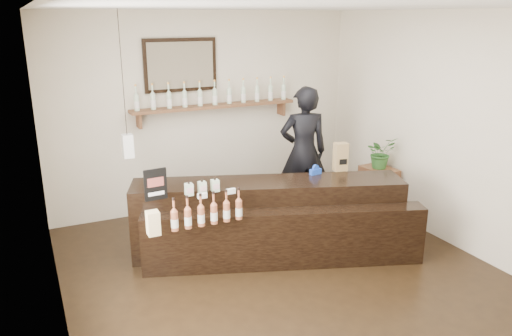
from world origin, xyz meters
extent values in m
plane|color=black|center=(0.00, 0.00, 0.00)|extent=(5.00, 5.00, 0.00)
plane|color=beige|center=(0.00, 2.50, 1.40)|extent=(4.50, 0.00, 4.50)
plane|color=beige|center=(0.00, -2.50, 1.40)|extent=(4.50, 0.00, 4.50)
plane|color=beige|center=(-2.25, 0.00, 1.40)|extent=(0.00, 5.00, 5.00)
plane|color=beige|center=(2.25, 0.00, 1.40)|extent=(0.00, 5.00, 5.00)
plane|color=white|center=(0.00, 0.00, 2.80)|extent=(5.00, 5.00, 0.00)
cube|color=brown|center=(0.10, 2.37, 1.50)|extent=(2.40, 0.25, 0.04)
cube|color=brown|center=(-0.98, 2.40, 1.38)|extent=(0.04, 0.20, 0.20)
cube|color=brown|center=(1.18, 2.40, 1.38)|extent=(0.04, 0.20, 0.20)
cube|color=black|center=(-0.35, 2.47, 2.08)|extent=(1.02, 0.04, 0.72)
cube|color=#43362B|center=(-0.35, 2.44, 2.08)|extent=(0.92, 0.01, 0.62)
cube|color=white|center=(-1.30, 1.60, 1.25)|extent=(0.12, 0.12, 0.28)
cylinder|color=black|center=(-1.30, 1.60, 2.09)|extent=(0.01, 0.01, 1.41)
cylinder|color=beige|center=(-1.00, 2.37, 1.62)|extent=(0.07, 0.07, 0.20)
cone|color=beige|center=(-1.00, 2.37, 1.75)|extent=(0.07, 0.07, 0.05)
cylinder|color=beige|center=(-1.00, 2.37, 1.81)|extent=(0.02, 0.02, 0.07)
cylinder|color=#EEA646|center=(-1.00, 2.37, 1.86)|extent=(0.03, 0.03, 0.02)
cylinder|color=white|center=(-1.00, 2.37, 1.60)|extent=(0.07, 0.07, 0.09)
cylinder|color=beige|center=(-0.78, 2.37, 1.62)|extent=(0.07, 0.07, 0.20)
cone|color=beige|center=(-0.78, 2.37, 1.75)|extent=(0.07, 0.07, 0.05)
cylinder|color=beige|center=(-0.78, 2.37, 1.81)|extent=(0.02, 0.02, 0.07)
cylinder|color=#EEA646|center=(-0.78, 2.37, 1.86)|extent=(0.03, 0.03, 0.02)
cylinder|color=white|center=(-0.78, 2.37, 1.60)|extent=(0.07, 0.07, 0.09)
cylinder|color=beige|center=(-0.56, 2.37, 1.62)|extent=(0.07, 0.07, 0.20)
cone|color=beige|center=(-0.56, 2.37, 1.75)|extent=(0.07, 0.07, 0.05)
cylinder|color=beige|center=(-0.56, 2.37, 1.81)|extent=(0.02, 0.02, 0.07)
cylinder|color=#EEA646|center=(-0.56, 2.37, 1.86)|extent=(0.03, 0.03, 0.02)
cylinder|color=white|center=(-0.56, 2.37, 1.60)|extent=(0.07, 0.07, 0.09)
cylinder|color=beige|center=(-0.34, 2.37, 1.62)|extent=(0.07, 0.07, 0.20)
cone|color=beige|center=(-0.34, 2.37, 1.75)|extent=(0.07, 0.07, 0.05)
cylinder|color=beige|center=(-0.34, 2.37, 1.81)|extent=(0.02, 0.02, 0.07)
cylinder|color=#EEA646|center=(-0.34, 2.37, 1.86)|extent=(0.03, 0.03, 0.02)
cylinder|color=white|center=(-0.34, 2.37, 1.60)|extent=(0.07, 0.07, 0.09)
cylinder|color=beige|center=(-0.12, 2.37, 1.62)|extent=(0.07, 0.07, 0.20)
cone|color=beige|center=(-0.12, 2.37, 1.75)|extent=(0.07, 0.07, 0.05)
cylinder|color=beige|center=(-0.12, 2.37, 1.81)|extent=(0.02, 0.02, 0.07)
cylinder|color=#EEA646|center=(-0.12, 2.37, 1.86)|extent=(0.03, 0.03, 0.02)
cylinder|color=white|center=(-0.12, 2.37, 1.60)|extent=(0.07, 0.07, 0.09)
cylinder|color=beige|center=(0.10, 2.37, 1.62)|extent=(0.07, 0.07, 0.20)
cone|color=beige|center=(0.10, 2.37, 1.75)|extent=(0.07, 0.07, 0.05)
cylinder|color=beige|center=(0.10, 2.37, 1.81)|extent=(0.02, 0.02, 0.07)
cylinder|color=#EEA646|center=(0.10, 2.37, 1.86)|extent=(0.03, 0.03, 0.02)
cylinder|color=white|center=(0.10, 2.37, 1.60)|extent=(0.07, 0.07, 0.09)
cylinder|color=beige|center=(0.32, 2.37, 1.62)|extent=(0.07, 0.07, 0.20)
cone|color=beige|center=(0.32, 2.37, 1.75)|extent=(0.07, 0.07, 0.05)
cylinder|color=beige|center=(0.32, 2.37, 1.81)|extent=(0.02, 0.02, 0.07)
cylinder|color=#EEA646|center=(0.32, 2.37, 1.86)|extent=(0.03, 0.03, 0.02)
cylinder|color=white|center=(0.32, 2.37, 1.60)|extent=(0.07, 0.07, 0.09)
cylinder|color=beige|center=(0.54, 2.37, 1.62)|extent=(0.07, 0.07, 0.20)
cone|color=beige|center=(0.54, 2.37, 1.75)|extent=(0.07, 0.07, 0.05)
cylinder|color=beige|center=(0.54, 2.37, 1.81)|extent=(0.02, 0.02, 0.07)
cylinder|color=#EEA646|center=(0.54, 2.37, 1.86)|extent=(0.03, 0.03, 0.02)
cylinder|color=white|center=(0.54, 2.37, 1.60)|extent=(0.07, 0.07, 0.09)
cylinder|color=beige|center=(0.76, 2.37, 1.62)|extent=(0.07, 0.07, 0.20)
cone|color=beige|center=(0.76, 2.37, 1.75)|extent=(0.07, 0.07, 0.05)
cylinder|color=beige|center=(0.76, 2.37, 1.81)|extent=(0.02, 0.02, 0.07)
cylinder|color=#EEA646|center=(0.76, 2.37, 1.86)|extent=(0.03, 0.03, 0.02)
cylinder|color=white|center=(0.76, 2.37, 1.60)|extent=(0.07, 0.07, 0.09)
cylinder|color=beige|center=(0.98, 2.37, 1.62)|extent=(0.07, 0.07, 0.20)
cone|color=beige|center=(0.98, 2.37, 1.75)|extent=(0.07, 0.07, 0.05)
cylinder|color=beige|center=(0.98, 2.37, 1.81)|extent=(0.02, 0.02, 0.07)
cylinder|color=#EEA646|center=(0.98, 2.37, 1.86)|extent=(0.03, 0.03, 0.02)
cylinder|color=white|center=(0.98, 2.37, 1.60)|extent=(0.07, 0.07, 0.09)
cylinder|color=beige|center=(1.20, 2.37, 1.62)|extent=(0.07, 0.07, 0.20)
cone|color=beige|center=(1.20, 2.37, 1.75)|extent=(0.07, 0.07, 0.05)
cylinder|color=beige|center=(1.20, 2.37, 1.81)|extent=(0.02, 0.02, 0.07)
cylinder|color=#EEA646|center=(1.20, 2.37, 1.86)|extent=(0.03, 0.03, 0.02)
cylinder|color=white|center=(1.20, 2.37, 1.60)|extent=(0.07, 0.07, 0.09)
cube|color=black|center=(0.11, 0.70, 0.44)|extent=(3.16, 1.59, 0.88)
cube|color=black|center=(0.11, 0.28, 0.33)|extent=(3.07, 1.33, 0.67)
cube|color=white|center=(-0.77, 0.50, 0.91)|extent=(0.10, 0.04, 0.05)
cube|color=white|center=(-0.45, 0.50, 0.91)|extent=(0.10, 0.04, 0.05)
cube|color=beige|center=(-1.36, 0.28, 0.73)|extent=(0.12, 0.12, 0.12)
cube|color=beige|center=(-1.36, 0.28, 0.85)|extent=(0.12, 0.12, 0.12)
cube|color=beige|center=(-0.87, 0.65, 0.94)|extent=(0.08, 0.08, 0.13)
cube|color=beige|center=(-0.87, 0.61, 0.94)|extent=(0.07, 0.00, 0.06)
cylinder|color=black|center=(-0.87, 0.65, 1.02)|extent=(0.02, 0.02, 0.03)
cube|color=beige|center=(-0.72, 0.65, 0.94)|extent=(0.08, 0.08, 0.13)
cube|color=beige|center=(-0.72, 0.61, 0.94)|extent=(0.07, 0.00, 0.06)
cylinder|color=black|center=(-0.72, 0.65, 1.02)|extent=(0.02, 0.02, 0.03)
cube|color=beige|center=(-0.57, 0.65, 0.94)|extent=(0.08, 0.08, 0.13)
cube|color=beige|center=(-0.57, 0.61, 0.94)|extent=(0.07, 0.00, 0.06)
cylinder|color=black|center=(-0.57, 0.65, 1.02)|extent=(0.02, 0.02, 0.03)
cylinder|color=#A85939|center=(-1.15, 0.28, 0.77)|extent=(0.07, 0.07, 0.20)
cone|color=#A85939|center=(-1.15, 0.28, 0.90)|extent=(0.07, 0.07, 0.05)
cylinder|color=#A85939|center=(-1.15, 0.28, 0.96)|extent=(0.02, 0.02, 0.07)
cylinder|color=black|center=(-1.15, 0.28, 1.01)|extent=(0.03, 0.03, 0.02)
cylinder|color=white|center=(-1.15, 0.28, 0.75)|extent=(0.07, 0.07, 0.09)
cylinder|color=#A85939|center=(-1.01, 0.28, 0.77)|extent=(0.07, 0.07, 0.20)
cone|color=#A85939|center=(-1.01, 0.28, 0.90)|extent=(0.07, 0.07, 0.05)
cylinder|color=#A85939|center=(-1.01, 0.28, 0.96)|extent=(0.02, 0.02, 0.07)
cylinder|color=black|center=(-1.01, 0.28, 1.01)|extent=(0.03, 0.03, 0.02)
cylinder|color=white|center=(-1.01, 0.28, 0.75)|extent=(0.07, 0.07, 0.09)
cylinder|color=#A85939|center=(-0.87, 0.28, 0.77)|extent=(0.07, 0.07, 0.20)
cone|color=#A85939|center=(-0.87, 0.28, 0.90)|extent=(0.07, 0.07, 0.05)
cylinder|color=#A85939|center=(-0.87, 0.28, 0.96)|extent=(0.02, 0.02, 0.07)
cylinder|color=black|center=(-0.87, 0.28, 1.01)|extent=(0.03, 0.03, 0.02)
cylinder|color=white|center=(-0.87, 0.28, 0.75)|extent=(0.07, 0.07, 0.09)
cylinder|color=#A85939|center=(-0.73, 0.28, 0.77)|extent=(0.07, 0.07, 0.20)
cone|color=#A85939|center=(-0.73, 0.28, 0.90)|extent=(0.07, 0.07, 0.05)
cylinder|color=#A85939|center=(-0.73, 0.28, 0.96)|extent=(0.02, 0.02, 0.07)
cylinder|color=black|center=(-0.73, 0.28, 1.01)|extent=(0.03, 0.03, 0.02)
cylinder|color=white|center=(-0.73, 0.28, 0.75)|extent=(0.07, 0.07, 0.09)
cylinder|color=#A85939|center=(-0.59, 0.28, 0.77)|extent=(0.07, 0.07, 0.20)
cone|color=#A85939|center=(-0.59, 0.28, 0.90)|extent=(0.07, 0.07, 0.05)
cylinder|color=#A85939|center=(-0.59, 0.28, 0.96)|extent=(0.02, 0.02, 0.07)
cylinder|color=black|center=(-0.59, 0.28, 1.01)|extent=(0.03, 0.03, 0.02)
cylinder|color=white|center=(-0.59, 0.28, 0.75)|extent=(0.07, 0.07, 0.09)
cylinder|color=#A85939|center=(-0.45, 0.28, 0.77)|extent=(0.07, 0.07, 0.20)
cone|color=#A85939|center=(-0.45, 0.28, 0.90)|extent=(0.07, 0.07, 0.05)
cylinder|color=#A85939|center=(-0.45, 0.28, 0.96)|extent=(0.02, 0.02, 0.07)
cylinder|color=black|center=(-0.45, 0.28, 1.01)|extent=(0.03, 0.03, 0.02)
cylinder|color=white|center=(-0.45, 0.28, 0.75)|extent=(0.07, 0.07, 0.09)
cube|color=black|center=(-1.22, 0.65, 1.05)|extent=(0.24, 0.04, 0.34)
cube|color=brown|center=(-1.22, 0.64, 1.08)|extent=(0.17, 0.02, 0.10)
cube|color=white|center=(-1.22, 0.64, 0.96)|extent=(0.17, 0.02, 0.04)
cube|color=olive|center=(1.10, 0.70, 1.06)|extent=(0.18, 0.15, 0.35)
cube|color=black|center=(1.10, 0.64, 1.01)|extent=(0.10, 0.02, 0.07)
cube|color=blue|center=(0.74, 0.69, 0.92)|extent=(0.15, 0.07, 0.07)
cylinder|color=blue|center=(0.74, 0.69, 0.97)|extent=(0.08, 0.04, 0.08)
cube|color=brown|center=(2.00, 1.03, 0.35)|extent=(0.38, 0.51, 0.71)
imported|color=#306528|center=(2.00, 1.03, 0.92)|extent=(0.40, 0.35, 0.44)
imported|color=black|center=(1.08, 1.55, 1.03)|extent=(0.86, 0.68, 2.07)
camera|label=1|loc=(-2.38, -4.20, 2.72)|focal=35.00mm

